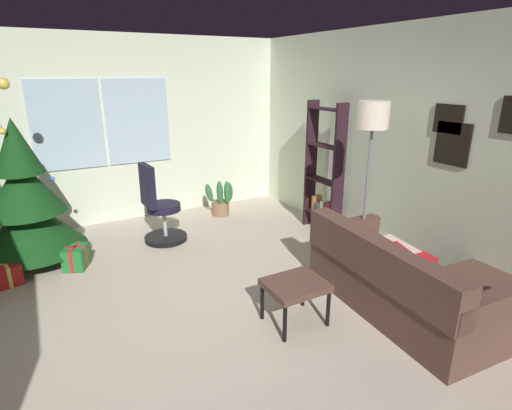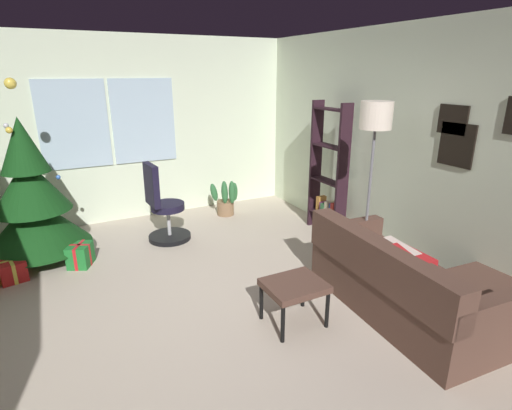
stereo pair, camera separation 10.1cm
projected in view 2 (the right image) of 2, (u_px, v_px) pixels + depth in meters
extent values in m
cube|color=#C0B09E|center=(222.00, 326.00, 3.68)|extent=(4.73, 6.31, 0.10)
cube|color=silver|center=(136.00, 130.00, 5.93)|extent=(4.73, 0.10, 2.66)
cube|color=silver|center=(74.00, 125.00, 5.48)|extent=(0.90, 0.03, 1.20)
cube|color=silver|center=(144.00, 121.00, 5.89)|extent=(0.90, 0.03, 1.20)
cube|color=silver|center=(428.00, 153.00, 4.29)|extent=(0.10, 6.31, 2.66)
cube|color=black|center=(457.00, 145.00, 3.90)|extent=(0.02, 0.37, 0.42)
cube|color=black|center=(453.00, 120.00, 3.90)|extent=(0.02, 0.32, 0.28)
cube|color=brown|center=(401.00, 292.00, 3.76)|extent=(0.94, 1.90, 0.40)
cube|color=brown|center=(377.00, 261.00, 3.51)|extent=(0.33, 1.86, 0.37)
cube|color=brown|center=(489.00, 311.00, 2.92)|extent=(0.83, 0.20, 0.20)
cube|color=brown|center=(349.00, 230.00, 4.40)|extent=(0.83, 0.20, 0.20)
cube|color=brown|center=(510.00, 301.00, 3.60)|extent=(0.80, 0.87, 0.40)
cube|color=red|center=(411.00, 274.00, 3.31)|extent=(0.16, 0.41, 0.41)
cube|color=beige|center=(399.00, 267.00, 3.43)|extent=(0.21, 0.42, 0.41)
cube|color=brown|center=(294.00, 286.00, 3.52)|extent=(0.51, 0.44, 0.06)
cylinder|color=black|center=(283.00, 324.00, 3.33)|extent=(0.04, 0.04, 0.35)
cylinder|color=black|center=(327.00, 310.00, 3.52)|extent=(0.04, 0.04, 0.35)
cylinder|color=black|center=(261.00, 302.00, 3.64)|extent=(0.04, 0.04, 0.35)
cylinder|color=black|center=(303.00, 290.00, 3.84)|extent=(0.04, 0.04, 0.35)
cylinder|color=#4C331E|center=(42.00, 252.00, 4.86)|extent=(0.12, 0.12, 0.16)
cone|color=#123D14|center=(36.00, 222.00, 4.74)|extent=(1.18, 1.18, 0.62)
cone|color=#123D14|center=(29.00, 185.00, 4.59)|extent=(0.85, 0.85, 0.62)
cone|color=#123D14|center=(22.00, 145.00, 4.44)|extent=(0.52, 0.52, 0.62)
sphere|color=red|center=(16.00, 208.00, 4.94)|extent=(0.06, 0.06, 0.06)
sphere|color=gold|center=(9.00, 130.00, 4.27)|extent=(0.07, 0.07, 0.07)
sphere|color=silver|center=(6.00, 126.00, 4.29)|extent=(0.05, 0.05, 0.05)
sphere|color=blue|center=(58.00, 177.00, 4.70)|extent=(0.05, 0.05, 0.05)
sphere|color=#1E8C4C|center=(27.00, 181.00, 4.87)|extent=(0.07, 0.07, 0.07)
sphere|color=#F2D14C|center=(10.00, 83.00, 4.24)|extent=(0.12, 0.12, 0.12)
cube|color=red|center=(12.00, 270.00, 4.36)|extent=(0.32, 0.36, 0.22)
cube|color=#EAD84C|center=(12.00, 270.00, 4.36)|extent=(0.26, 0.09, 0.23)
cube|color=#EAD84C|center=(12.00, 270.00, 4.36)|extent=(0.10, 0.32, 0.23)
cube|color=#1E722D|center=(80.00, 255.00, 4.67)|extent=(0.33, 0.36, 0.26)
cube|color=red|center=(80.00, 255.00, 4.67)|extent=(0.23, 0.14, 0.27)
cube|color=red|center=(80.00, 255.00, 4.67)|extent=(0.16, 0.28, 0.27)
cylinder|color=black|center=(170.00, 237.00, 5.44)|extent=(0.56, 0.56, 0.06)
cylinder|color=#B2B2B7|center=(169.00, 221.00, 5.36)|extent=(0.05, 0.05, 0.40)
cylinder|color=black|center=(168.00, 206.00, 5.30)|extent=(0.44, 0.44, 0.09)
cube|color=black|center=(152.00, 185.00, 5.10)|extent=(0.11, 0.40, 0.54)
cube|color=black|center=(343.00, 174.00, 5.18)|extent=(0.18, 0.04, 1.79)
cube|color=black|center=(315.00, 165.00, 5.69)|extent=(0.18, 0.04, 1.79)
cube|color=black|center=(326.00, 214.00, 5.64)|extent=(0.18, 0.56, 0.02)
cube|color=black|center=(328.00, 181.00, 5.49)|extent=(0.18, 0.56, 0.02)
cube|color=black|center=(330.00, 146.00, 5.33)|extent=(0.18, 0.56, 0.02)
cube|color=black|center=(332.00, 109.00, 5.18)|extent=(0.18, 0.56, 0.02)
cube|color=maroon|center=(336.00, 210.00, 5.43)|extent=(0.16, 0.07, 0.22)
cube|color=navy|center=(334.00, 210.00, 5.50)|extent=(0.14, 0.05, 0.19)
cube|color=beige|center=(330.00, 208.00, 5.55)|extent=(0.15, 0.07, 0.19)
cube|color=#2E6139|center=(326.00, 208.00, 5.63)|extent=(0.16, 0.07, 0.15)
cube|color=#772E6A|center=(324.00, 207.00, 5.70)|extent=(0.13, 0.05, 0.15)
cube|color=#B67834|center=(321.00, 203.00, 5.74)|extent=(0.13, 0.07, 0.21)
cylinder|color=slate|center=(362.00, 268.00, 4.60)|extent=(0.28, 0.28, 0.03)
cylinder|color=slate|center=(368.00, 202.00, 4.35)|extent=(0.03, 0.03, 1.57)
cylinder|color=white|center=(376.00, 115.00, 4.06)|extent=(0.33, 0.33, 0.28)
cylinder|color=#876547|center=(226.00, 208.00, 6.33)|extent=(0.26, 0.26, 0.22)
ellipsoid|color=#2D6436|center=(214.00, 192.00, 6.27)|extent=(0.17, 0.21, 0.31)
ellipsoid|color=#2D6436|center=(225.00, 192.00, 6.14)|extent=(0.14, 0.15, 0.36)
ellipsoid|color=#2D6436|center=(232.00, 192.00, 6.14)|extent=(0.13, 0.15, 0.36)
ellipsoid|color=#2D6436|center=(234.00, 192.00, 6.29)|extent=(0.13, 0.14, 0.30)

